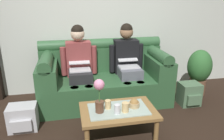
{
  "coord_description": "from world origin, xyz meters",
  "views": [
    {
      "loc": [
        -0.53,
        -2.09,
        1.65
      ],
      "look_at": [
        0.07,
        0.89,
        0.6
      ],
      "focal_mm": 35.43,
      "sensor_mm": 36.0,
      "label": 1
    }
  ],
  "objects": [
    {
      "name": "snack_bowl",
      "position": [
        0.2,
        0.17,
        0.41
      ],
      "size": [
        0.13,
        0.13,
        0.11
      ],
      "color": "tan",
      "rests_on": "coffee_table"
    },
    {
      "name": "backpack_left",
      "position": [
        -1.16,
        0.54,
        0.16
      ],
      "size": [
        0.35,
        0.3,
        0.33
      ],
      "color": "#B7B7BC",
      "rests_on": "ground_plane"
    },
    {
      "name": "coffee_table",
      "position": [
        0.0,
        0.16,
        0.31
      ],
      "size": [
        0.89,
        0.58,
        0.37
      ],
      "color": "olive",
      "rests_on": "ground_plane"
    },
    {
      "name": "flower_vase",
      "position": [
        -0.23,
        0.13,
        0.59
      ],
      "size": [
        0.12,
        0.12,
        0.4
      ],
      "color": "brown",
      "rests_on": "coffee_table"
    },
    {
      "name": "backpack_right",
      "position": [
        1.27,
        0.73,
        0.17
      ],
      "size": [
        0.31,
        0.3,
        0.35
      ],
      "color": "#4C6B4C",
      "rests_on": "ground_plane"
    },
    {
      "name": "cup_near_left",
      "position": [
        -0.12,
        0.2,
        0.42
      ],
      "size": [
        0.07,
        0.07,
        0.1
      ],
      "primitive_type": "cylinder",
      "color": "#DBB77A",
      "rests_on": "coffee_table"
    },
    {
      "name": "person_left",
      "position": [
        -0.38,
        1.17,
        0.66
      ],
      "size": [
        0.56,
        0.67,
        1.22
      ],
      "color": "#232326",
      "rests_on": "ground_plane"
    },
    {
      "name": "cup_far_center",
      "position": [
        -0.03,
        0.06,
        0.42
      ],
      "size": [
        0.07,
        0.07,
        0.11
      ],
      "primitive_type": "cylinder",
      "color": "silver",
      "rests_on": "coffee_table"
    },
    {
      "name": "couch",
      "position": [
        0.0,
        1.17,
        0.38
      ],
      "size": [
        1.98,
        0.88,
        0.96
      ],
      "color": "#2D5633",
      "rests_on": "ground_plane"
    },
    {
      "name": "person_right",
      "position": [
        0.38,
        1.17,
        0.66
      ],
      "size": [
        0.56,
        0.67,
        1.22
      ],
      "color": "#595B66",
      "rests_on": "ground_plane"
    },
    {
      "name": "cup_near_right",
      "position": [
        0.06,
        0.08,
        0.42
      ],
      "size": [
        0.08,
        0.08,
        0.11
      ],
      "primitive_type": "cylinder",
      "color": "#DBB77A",
      "rests_on": "coffee_table"
    },
    {
      "name": "back_wall_patterned",
      "position": [
        0.0,
        1.7,
        1.45
      ],
      "size": [
        6.0,
        0.12,
        2.9
      ],
      "primitive_type": "cube",
      "color": "silver",
      "rests_on": "ground_plane"
    },
    {
      "name": "potted_plant",
      "position": [
        1.62,
        1.08,
        0.43
      ],
      "size": [
        0.4,
        0.4,
        0.78
      ],
      "color": "brown",
      "rests_on": "ground_plane"
    }
  ]
}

